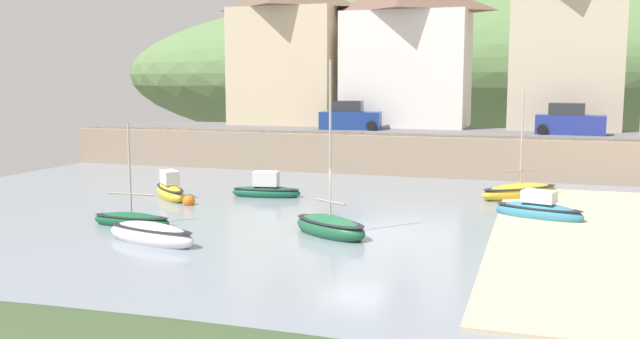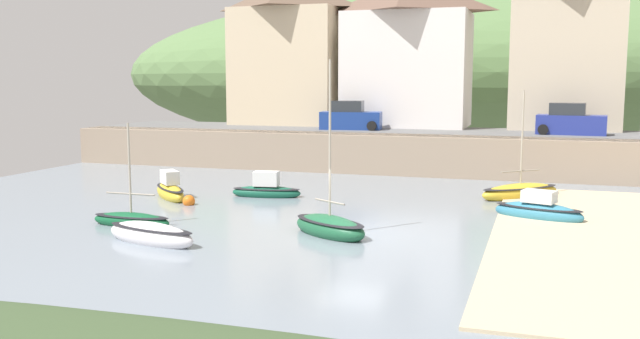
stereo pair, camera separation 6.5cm
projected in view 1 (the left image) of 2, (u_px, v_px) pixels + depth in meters
The scene contains 16 objects.
ground at pixel (306, 316), 16.50m from camera, with size 48.00×41.00×0.61m.
quay_seawall at pixel (427, 152), 42.31m from camera, with size 48.00×9.40×2.40m.
hillside_backdrop at pixel (454, 74), 78.17m from camera, with size 80.00×44.00×18.21m.
waterfront_building_left at pixel (289, 51), 52.34m from camera, with size 8.21×6.13×10.84m.
waterfront_building_centre at pixel (407, 51), 49.58m from camera, with size 9.01×6.20×10.71m.
waterfront_building_right at pixel (566, 46), 46.29m from camera, with size 7.46×4.62×11.03m.
sailboat_white_hull at pixel (170, 190), 33.77m from camera, with size 3.25×3.27×1.57m.
dinghy_open_wooden at pixel (151, 235), 24.47m from camera, with size 4.01×1.81×0.99m.
sailboat_nearest_shore at pixel (131, 220), 27.39m from camera, with size 3.40×0.93×4.26m.
sailboat_tall_mast at pixel (330, 227), 25.72m from camera, with size 3.71×3.00×6.73m.
fishing_boat_green at pixel (539, 211), 28.58m from camera, with size 3.89×2.29×1.44m.
motorboat_with_cabin at pixel (520, 192), 33.79m from camera, with size 4.15×3.94×5.48m.
sailboat_far_left at pixel (266, 190), 34.19m from camera, with size 3.60×1.55×1.42m.
parked_car_near_slipway at pixel (350, 118), 46.86m from camera, with size 4.27×2.16×1.95m.
parked_car_by_wall at pixel (570, 121), 42.57m from camera, with size 4.22×2.03×1.95m.
mooring_buoy at pixel (189, 201), 31.94m from camera, with size 0.58×0.58×0.58m.
Camera 1 is at (6.59, -24.59, 5.80)m, focal length 38.64 mm.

